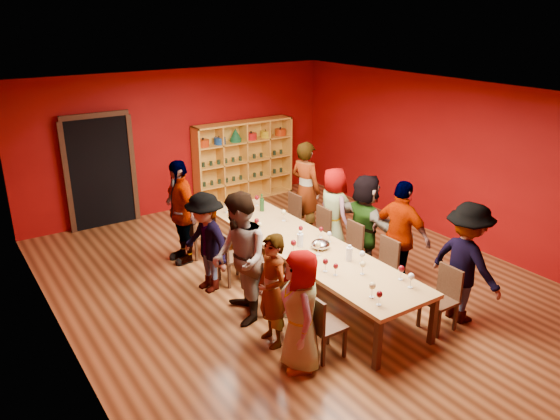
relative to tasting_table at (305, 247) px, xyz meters
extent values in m
cube|color=#522B15|center=(0.00, 0.00, -0.71)|extent=(7.10, 9.10, 0.02)
cube|color=#700505|center=(0.00, 4.51, 0.80)|extent=(7.10, 0.02, 3.00)
cube|color=#700505|center=(-3.51, 0.00, 0.80)|extent=(0.02, 9.10, 3.00)
cube|color=#700505|center=(3.51, 0.00, 0.80)|extent=(0.02, 9.10, 3.00)
cube|color=silver|center=(0.00, 0.00, 2.31)|extent=(7.10, 9.10, 0.02)
cube|color=#A67D45|center=(0.00, 0.00, 0.02)|extent=(1.10, 4.50, 0.06)
cube|color=black|center=(-0.49, -2.17, -0.35)|extent=(0.08, 0.08, 0.69)
cube|color=black|center=(-0.49, 2.17, -0.35)|extent=(0.08, 0.08, 0.69)
cube|color=black|center=(0.49, -2.17, -0.35)|extent=(0.08, 0.08, 0.69)
cube|color=black|center=(0.49, 2.17, -0.35)|extent=(0.08, 0.08, 0.69)
cube|color=black|center=(-1.80, 4.44, 0.40)|extent=(1.20, 0.14, 2.20)
cube|color=black|center=(-1.80, 4.37, 1.55)|extent=(1.32, 0.06, 0.10)
cube|color=black|center=(-2.45, 4.37, 0.40)|extent=(0.10, 0.06, 2.20)
cube|color=black|center=(-1.15, 4.37, 0.40)|extent=(0.10, 0.06, 2.20)
cube|color=gold|center=(0.22, 4.28, 0.20)|extent=(0.04, 0.40, 1.80)
cube|color=gold|center=(2.58, 4.28, 0.20)|extent=(0.04, 0.40, 1.80)
cube|color=gold|center=(1.40, 4.28, 1.08)|extent=(2.40, 0.40, 0.04)
cube|color=gold|center=(1.40, 4.28, -0.68)|extent=(2.40, 0.40, 0.04)
cube|color=gold|center=(1.40, 4.47, 0.20)|extent=(2.40, 0.02, 1.80)
cube|color=gold|center=(1.40, 4.28, -0.25)|extent=(2.36, 0.38, 0.03)
cube|color=gold|center=(1.40, 4.28, 0.20)|extent=(2.36, 0.38, 0.03)
cube|color=gold|center=(1.40, 4.28, 0.65)|extent=(2.36, 0.38, 0.03)
cube|color=gold|center=(0.80, 4.28, 0.20)|extent=(0.03, 0.38, 1.76)
cube|color=gold|center=(1.40, 4.28, 0.20)|extent=(0.03, 0.38, 1.76)
cube|color=gold|center=(2.00, 4.28, 0.20)|extent=(0.03, 0.38, 1.76)
cylinder|color=#BF350B|center=(0.40, 4.28, 0.74)|extent=(0.26, 0.26, 0.15)
sphere|color=black|center=(0.40, 4.28, 0.84)|extent=(0.05, 0.05, 0.05)
cylinder|color=navy|center=(0.80, 4.28, 0.74)|extent=(0.26, 0.26, 0.15)
sphere|color=black|center=(0.80, 4.28, 0.84)|extent=(0.05, 0.05, 0.05)
cylinder|color=#175D34|center=(1.20, 4.28, 0.71)|extent=(0.26, 0.26, 0.08)
cone|color=#175D34|center=(1.20, 4.28, 0.86)|extent=(0.24, 0.24, 0.22)
cylinder|color=red|center=(1.60, 4.28, 0.74)|extent=(0.26, 0.26, 0.15)
sphere|color=black|center=(1.60, 4.28, 0.84)|extent=(0.05, 0.05, 0.05)
cylinder|color=gold|center=(2.00, 4.28, 0.74)|extent=(0.26, 0.26, 0.15)
sphere|color=black|center=(2.00, 4.28, 0.84)|extent=(0.05, 0.05, 0.05)
cylinder|color=#BF350B|center=(2.40, 4.28, 0.74)|extent=(0.26, 0.26, 0.15)
sphere|color=black|center=(2.40, 4.28, 0.84)|extent=(0.05, 0.05, 0.05)
cylinder|color=black|center=(0.38, 4.28, -0.18)|extent=(0.07, 0.07, 0.10)
cylinder|color=black|center=(0.56, 4.28, -0.18)|extent=(0.07, 0.07, 0.10)
cylinder|color=black|center=(0.75, 4.28, -0.18)|extent=(0.07, 0.07, 0.10)
cylinder|color=black|center=(0.93, 4.28, -0.18)|extent=(0.07, 0.07, 0.10)
cylinder|color=black|center=(1.12, 4.28, -0.18)|extent=(0.07, 0.07, 0.10)
cylinder|color=black|center=(1.30, 4.28, -0.18)|extent=(0.07, 0.07, 0.10)
cylinder|color=black|center=(1.49, 4.28, -0.18)|extent=(0.07, 0.07, 0.10)
cylinder|color=black|center=(1.67, 4.28, -0.18)|extent=(0.07, 0.07, 0.10)
cylinder|color=black|center=(1.86, 4.28, -0.18)|extent=(0.07, 0.07, 0.10)
cylinder|color=black|center=(2.04, 4.28, -0.18)|extent=(0.07, 0.07, 0.10)
cylinder|color=black|center=(2.23, 4.28, -0.18)|extent=(0.07, 0.07, 0.10)
cylinder|color=black|center=(2.42, 4.28, -0.18)|extent=(0.07, 0.07, 0.10)
cylinder|color=black|center=(0.38, 4.28, 0.27)|extent=(0.07, 0.07, 0.10)
cylinder|color=black|center=(0.56, 4.28, 0.27)|extent=(0.07, 0.07, 0.10)
cylinder|color=black|center=(0.75, 4.28, 0.27)|extent=(0.07, 0.07, 0.10)
cylinder|color=black|center=(0.93, 4.28, 0.27)|extent=(0.07, 0.07, 0.10)
cylinder|color=black|center=(1.12, 4.28, 0.27)|extent=(0.07, 0.07, 0.10)
cylinder|color=black|center=(1.30, 4.28, 0.27)|extent=(0.07, 0.07, 0.10)
cylinder|color=black|center=(1.49, 4.28, 0.27)|extent=(0.07, 0.07, 0.10)
cylinder|color=black|center=(1.67, 4.28, 0.27)|extent=(0.07, 0.07, 0.10)
cylinder|color=black|center=(1.86, 4.28, 0.27)|extent=(0.07, 0.07, 0.10)
cylinder|color=black|center=(2.04, 4.28, 0.27)|extent=(0.07, 0.07, 0.10)
cylinder|color=black|center=(2.23, 4.28, 0.27)|extent=(0.07, 0.07, 0.10)
cylinder|color=black|center=(2.42, 4.28, 0.27)|extent=(0.07, 0.07, 0.10)
cube|color=black|center=(-0.83, -1.59, -0.27)|extent=(0.42, 0.42, 0.04)
cube|color=black|center=(-1.02, -1.59, -0.03)|extent=(0.04, 0.40, 0.44)
cube|color=black|center=(-1.00, -1.76, -0.49)|extent=(0.04, 0.04, 0.41)
cube|color=black|center=(-0.66, -1.76, -0.49)|extent=(0.04, 0.04, 0.41)
cube|color=black|center=(-1.00, -1.42, -0.49)|extent=(0.04, 0.04, 0.41)
cube|color=black|center=(-0.66, -1.42, -0.49)|extent=(0.04, 0.04, 0.41)
imported|color=silver|center=(-1.23, -1.59, 0.08)|extent=(0.66, 0.86, 1.55)
cube|color=black|center=(-0.83, -0.99, -0.27)|extent=(0.42, 0.42, 0.04)
cube|color=black|center=(-1.02, -0.99, -0.03)|extent=(0.04, 0.40, 0.44)
cube|color=black|center=(-1.00, -1.16, -0.49)|extent=(0.04, 0.04, 0.41)
cube|color=black|center=(-0.66, -1.16, -0.49)|extent=(0.04, 0.04, 0.41)
cube|color=black|center=(-1.00, -0.82, -0.49)|extent=(0.04, 0.04, 0.41)
cube|color=black|center=(-0.66, -0.82, -0.49)|extent=(0.04, 0.04, 0.41)
imported|color=pink|center=(-1.24, -0.99, 0.07)|extent=(0.46, 0.59, 1.54)
cube|color=black|center=(-0.83, -0.24, -0.27)|extent=(0.42, 0.42, 0.04)
cube|color=black|center=(-1.02, -0.24, -0.03)|extent=(0.04, 0.40, 0.44)
cube|color=black|center=(-1.00, -0.41, -0.49)|extent=(0.04, 0.04, 0.41)
cube|color=black|center=(-0.66, -0.41, -0.49)|extent=(0.04, 0.04, 0.41)
cube|color=black|center=(-1.00, -0.07, -0.49)|extent=(0.04, 0.04, 0.41)
cube|color=black|center=(-0.66, -0.07, -0.49)|extent=(0.04, 0.04, 0.41)
imported|color=silver|center=(-1.29, -0.24, 0.24)|extent=(0.76, 1.02, 1.88)
cube|color=black|center=(-0.83, 0.81, -0.27)|extent=(0.42, 0.42, 0.04)
cube|color=black|center=(-1.02, 0.81, -0.03)|extent=(0.04, 0.40, 0.44)
cube|color=black|center=(-1.00, 0.64, -0.49)|extent=(0.04, 0.04, 0.41)
cube|color=black|center=(-0.66, 0.64, -0.49)|extent=(0.04, 0.04, 0.41)
cube|color=black|center=(-1.00, 0.98, -0.49)|extent=(0.04, 0.04, 0.41)
cube|color=black|center=(-0.66, 0.98, -0.49)|extent=(0.04, 0.04, 0.41)
imported|color=#151C3B|center=(-1.29, 0.81, 0.10)|extent=(0.56, 1.08, 1.60)
cube|color=black|center=(-0.83, 2.00, -0.27)|extent=(0.42, 0.42, 0.04)
cube|color=black|center=(-1.02, 2.00, -0.03)|extent=(0.04, 0.40, 0.44)
cube|color=black|center=(-1.00, 1.83, -0.49)|extent=(0.04, 0.04, 0.41)
cube|color=black|center=(-0.66, 1.83, -0.49)|extent=(0.04, 0.04, 0.41)
cube|color=black|center=(-1.00, 2.17, -0.49)|extent=(0.04, 0.04, 0.41)
cube|color=black|center=(-0.66, 2.17, -0.49)|extent=(0.04, 0.04, 0.41)
imported|color=#4D4C51|center=(-1.17, 2.00, 0.21)|extent=(0.49, 1.07, 1.82)
cube|color=black|center=(0.83, -1.96, -0.27)|extent=(0.42, 0.42, 0.04)
cube|color=black|center=(1.02, -1.96, -0.03)|extent=(0.04, 0.40, 0.44)
cube|color=black|center=(0.66, -2.13, -0.49)|extent=(0.04, 0.04, 0.41)
cube|color=black|center=(1.00, -2.13, -0.49)|extent=(0.04, 0.04, 0.41)
cube|color=black|center=(0.66, -1.79, -0.49)|extent=(0.04, 0.04, 0.41)
cube|color=black|center=(1.00, -1.79, -0.49)|extent=(0.04, 0.04, 0.41)
imported|color=#D58F95|center=(1.31, -1.96, 0.17)|extent=(0.49, 1.14, 1.74)
cube|color=black|center=(0.83, -0.80, -0.27)|extent=(0.42, 0.42, 0.04)
cube|color=black|center=(1.02, -0.80, -0.03)|extent=(0.04, 0.40, 0.44)
cube|color=black|center=(0.66, -0.97, -0.49)|extent=(0.04, 0.04, 0.41)
cube|color=black|center=(1.00, -0.97, -0.49)|extent=(0.04, 0.04, 0.41)
cube|color=black|center=(0.66, -0.63, -0.49)|extent=(0.04, 0.04, 0.41)
cube|color=black|center=(1.00, -0.63, -0.49)|extent=(0.04, 0.04, 0.41)
imported|color=pink|center=(1.24, -0.80, 0.18)|extent=(0.64, 1.10, 1.76)
cube|color=black|center=(0.83, 0.00, -0.27)|extent=(0.42, 0.42, 0.04)
cube|color=black|center=(1.02, 0.00, -0.03)|extent=(0.04, 0.40, 0.44)
cube|color=black|center=(0.66, -0.17, -0.49)|extent=(0.04, 0.04, 0.41)
cube|color=black|center=(1.00, -0.17, -0.49)|extent=(0.04, 0.04, 0.41)
cube|color=black|center=(0.66, 0.17, -0.49)|extent=(0.04, 0.04, 0.41)
cube|color=black|center=(1.00, 0.17, -0.49)|extent=(0.04, 0.04, 0.41)
imported|color=#C4848B|center=(1.23, 0.00, 0.13)|extent=(0.55, 1.57, 1.67)
cube|color=black|center=(0.83, 0.83, -0.27)|extent=(0.42, 0.42, 0.04)
cube|color=black|center=(1.02, 0.83, -0.03)|extent=(0.04, 0.40, 0.44)
cube|color=black|center=(0.66, 0.66, -0.49)|extent=(0.04, 0.04, 0.41)
cube|color=black|center=(1.00, 0.66, -0.49)|extent=(0.04, 0.04, 0.41)
cube|color=black|center=(0.66, 1.00, -0.49)|extent=(0.04, 0.04, 0.41)
cube|color=black|center=(1.00, 1.00, -0.49)|extent=(0.04, 0.04, 0.41)
imported|color=#567EB2|center=(1.24, 0.83, 0.09)|extent=(0.51, 0.81, 1.57)
cube|color=black|center=(0.83, 1.72, -0.27)|extent=(0.42, 0.42, 0.04)
cube|color=black|center=(1.02, 1.72, -0.03)|extent=(0.04, 0.40, 0.44)
cube|color=black|center=(0.66, 1.55, -0.49)|extent=(0.04, 0.04, 0.41)
cube|color=black|center=(1.00, 1.55, -0.49)|extent=(0.04, 0.04, 0.41)
cube|color=black|center=(0.66, 1.89, -0.49)|extent=(0.04, 0.04, 0.41)
cube|color=black|center=(1.00, 1.89, -0.49)|extent=(0.04, 0.04, 0.41)
imported|color=#546EAD|center=(1.27, 1.72, 0.23)|extent=(0.63, 0.77, 1.86)
cylinder|color=silver|center=(0.30, 1.91, 0.06)|extent=(0.06, 0.06, 0.01)
cylinder|color=silver|center=(0.30, 1.91, 0.12)|extent=(0.01, 0.01, 0.11)
ellipsoid|color=#4C080C|center=(0.30, 1.91, 0.21)|extent=(0.08, 0.08, 0.09)
cylinder|color=silver|center=(0.37, 0.08, 0.05)|extent=(0.06, 0.06, 0.01)
cylinder|color=silver|center=(0.37, 0.08, 0.11)|extent=(0.01, 0.01, 0.10)
ellipsoid|color=#4C080C|center=(0.37, 0.08, 0.19)|extent=(0.07, 0.07, 0.08)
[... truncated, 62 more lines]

